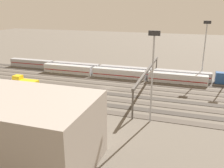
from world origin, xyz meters
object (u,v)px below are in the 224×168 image
at_px(train_on_track_1, 119,74).
at_px(maintenance_shed, 7,128).
at_px(train_on_track_8, 30,94).
at_px(train_on_track_6, 25,84).
at_px(light_mast_1, 153,65).
at_px(light_mast_0, 205,42).
at_px(signal_gantry, 148,72).
at_px(train_on_track_0, 121,70).

distance_m(train_on_track_1, maintenance_shed, 62.74).
height_order(train_on_track_8, train_on_track_6, same).
bearing_deg(train_on_track_8, light_mast_1, 176.83).
xyz_separation_m(light_mast_0, signal_gantry, (18.61, 22.93, -7.76)).
xyz_separation_m(train_on_track_1, light_mast_0, (-33.38, -7.93, 13.58)).
relative_size(train_on_track_8, signal_gantry, 1.05).
relative_size(train_on_track_8, train_on_track_0, 0.41).
bearing_deg(train_on_track_8, light_mast_0, -140.76).
distance_m(signal_gantry, maintenance_shed, 51.18).
distance_m(train_on_track_0, signal_gantry, 25.84).
height_order(train_on_track_0, signal_gantry, signal_gantry).
relative_size(train_on_track_6, signal_gantry, 0.22).
relative_size(train_on_track_6, maintenance_shed, 0.28).
bearing_deg(train_on_track_8, train_on_track_0, -114.97).
distance_m(train_on_track_8, train_on_track_6, 13.80).
relative_size(train_on_track_0, signal_gantry, 2.55).
bearing_deg(train_on_track_8, train_on_track_6, -46.49).
bearing_deg(signal_gantry, train_on_track_8, 30.50).
relative_size(train_on_track_8, light_mast_1, 1.97).
bearing_deg(light_mast_0, train_on_track_1, 13.37).
height_order(train_on_track_1, maintenance_shed, maintenance_shed).
distance_m(train_on_track_1, train_on_track_6, 38.05).
height_order(train_on_track_8, train_on_track_0, train_on_track_8).
bearing_deg(train_on_track_1, train_on_track_0, -83.59).
height_order(train_on_track_0, train_on_track_6, train_on_track_6).
bearing_deg(light_mast_0, train_on_track_6, 27.95).
xyz_separation_m(light_mast_0, maintenance_shed, (37.89, 70.33, -8.74)).
xyz_separation_m(train_on_track_8, maintenance_shed, (-14.67, 27.39, 4.20)).
relative_size(light_mast_0, light_mast_1, 1.00).
height_order(light_mast_0, signal_gantry, light_mast_0).
relative_size(light_mast_1, maintenance_shed, 0.68).
relative_size(train_on_track_0, light_mast_1, 4.80).
bearing_deg(signal_gantry, light_mast_1, 102.40).
relative_size(train_on_track_1, light_mast_0, 2.98).
bearing_deg(maintenance_shed, light_mast_0, -118.31).
bearing_deg(light_mast_0, train_on_track_0, 4.94).
bearing_deg(train_on_track_0, train_on_track_8, 65.03).
bearing_deg(train_on_track_0, train_on_track_1, 96.41).
height_order(signal_gantry, maintenance_shed, maintenance_shed).
bearing_deg(light_mast_1, maintenance_shed, 46.27).
distance_m(train_on_track_8, light_mast_0, 69.09).
height_order(train_on_track_8, light_mast_1, light_mast_1).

